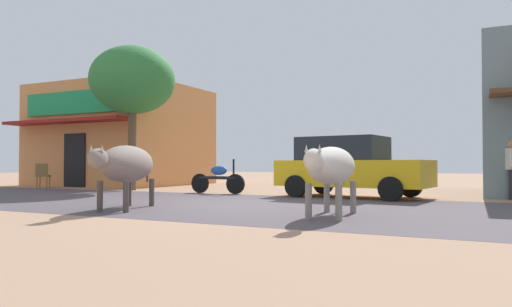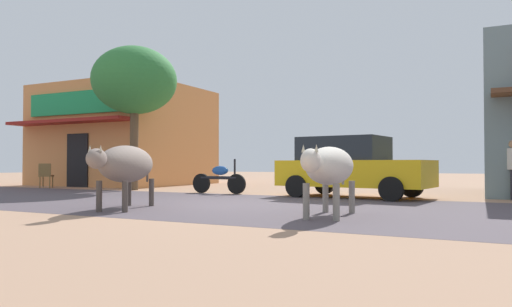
% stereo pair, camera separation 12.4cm
% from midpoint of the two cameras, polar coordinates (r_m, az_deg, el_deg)
% --- Properties ---
extents(ground, '(80.00, 80.00, 0.00)m').
position_cam_midpoint_polar(ground, '(10.73, -3.54, -6.08)').
color(ground, tan).
extents(asphalt_road, '(72.00, 6.33, 0.00)m').
position_cam_midpoint_polar(asphalt_road, '(10.73, -3.54, -6.07)').
color(asphalt_road, '#51464D').
rests_on(asphalt_road, ground).
extents(storefront_left_cafe, '(6.27, 6.59, 4.25)m').
position_cam_midpoint_polar(storefront_left_cafe, '(22.10, -15.18, 1.97)').
color(storefront_left_cafe, '#D3874B').
rests_on(storefront_left_cafe, ground).
extents(roadside_tree, '(2.93, 2.93, 4.99)m').
position_cam_midpoint_polar(roadside_tree, '(17.24, -14.14, 8.41)').
color(roadside_tree, brown).
rests_on(roadside_tree, ground).
extents(parked_hatchback_car, '(4.18, 2.32, 1.64)m').
position_cam_midpoint_polar(parked_hatchback_car, '(13.19, 11.57, -1.50)').
color(parked_hatchback_car, gold).
rests_on(parked_hatchback_car, ground).
extents(parked_motorcycle, '(1.86, 0.25, 1.05)m').
position_cam_midpoint_polar(parked_motorcycle, '(14.61, -4.16, -2.97)').
color(parked_motorcycle, black).
rests_on(parked_motorcycle, ground).
extents(cow_near_brown, '(1.35, 2.65, 1.27)m').
position_cam_midpoint_polar(cow_near_brown, '(9.85, -14.96, -1.28)').
color(cow_near_brown, gray).
rests_on(cow_near_brown, ground).
extents(cow_far_dark, '(0.85, 2.59, 1.20)m').
position_cam_midpoint_polar(cow_far_dark, '(8.25, 9.20, -1.55)').
color(cow_far_dark, beige).
rests_on(cow_far_dark, ground).
extents(cafe_chair_near_tree, '(0.61, 0.61, 0.92)m').
position_cam_midpoint_polar(cafe_chair_near_tree, '(19.64, -23.70, -2.29)').
color(cafe_chair_near_tree, brown).
rests_on(cafe_chair_near_tree, ground).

